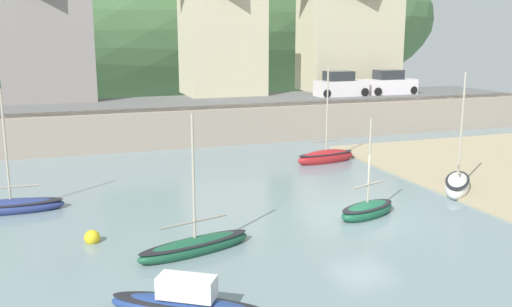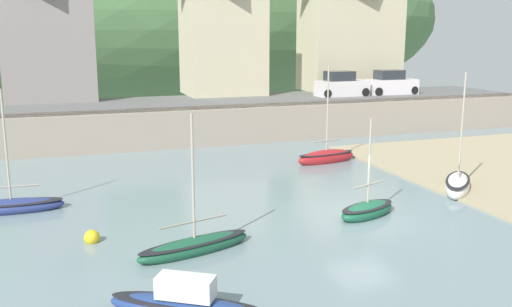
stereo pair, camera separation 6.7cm
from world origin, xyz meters
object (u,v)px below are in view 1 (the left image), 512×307
at_px(waterfront_building_centre, 222,27).
at_px(parked_car_near_slipway, 341,86).
at_px(sailboat_nearest_shore, 326,157).
at_px(rowboat_small_beached, 195,246).
at_px(waterfront_building_left, 47,34).
at_px(sailboat_blue_trim, 457,184).
at_px(waterfront_building_right, 349,28).
at_px(parked_car_by_wall, 390,84).
at_px(dinghy_open_wooden, 187,305).
at_px(sailboat_white_hull, 11,206).
at_px(mooring_buoy, 92,238).
at_px(sailboat_far_left, 367,210).

xyz_separation_m(waterfront_building_centre, parked_car_near_slipway, (8.37, -4.50, -4.50)).
height_order(sailboat_nearest_shore, parked_car_near_slipway, sailboat_nearest_shore).
bearing_deg(rowboat_small_beached, waterfront_building_left, 83.49).
distance_m(sailboat_blue_trim, parked_car_near_slipway, 19.42).
bearing_deg(waterfront_building_right, sailboat_nearest_shore, -121.80).
bearing_deg(rowboat_small_beached, sailboat_blue_trim, -1.73).
height_order(sailboat_nearest_shore, parked_car_by_wall, sailboat_nearest_shore).
distance_m(dinghy_open_wooden, parked_car_by_wall, 34.89).
bearing_deg(sailboat_white_hull, waterfront_building_centre, 56.21).
relative_size(waterfront_building_left, sailboat_blue_trim, 1.64).
relative_size(waterfront_building_right, sailboat_blue_trim, 1.81).
relative_size(dinghy_open_wooden, parked_car_by_wall, 0.99).
distance_m(waterfront_building_left, sailboat_blue_trim, 30.13).
relative_size(sailboat_nearest_shore, mooring_buoy, 10.29).
bearing_deg(rowboat_small_beached, waterfront_building_right, 37.08).
xyz_separation_m(sailboat_far_left, sailboat_nearest_shore, (2.74, 9.31, 0.06)).
relative_size(sailboat_far_left, parked_car_near_slipway, 1.00).
bearing_deg(sailboat_nearest_shore, parked_car_near_slipway, 49.80).
height_order(rowboat_small_beached, parked_car_near_slipway, rowboat_small_beached).
height_order(dinghy_open_wooden, parked_car_near_slipway, parked_car_near_slipway).
bearing_deg(dinghy_open_wooden, waterfront_building_right, 88.27).
xyz_separation_m(sailboat_white_hull, rowboat_small_beached, (6.12, -6.82, -0.00)).
relative_size(dinghy_open_wooden, sailboat_nearest_shore, 0.72).
bearing_deg(dinghy_open_wooden, sailboat_far_left, 66.14).
bearing_deg(sailboat_nearest_shore, waterfront_building_right, 48.85).
relative_size(rowboat_small_beached, mooring_buoy, 8.80).
height_order(sailboat_blue_trim, mooring_buoy, sailboat_blue_trim).
distance_m(sailboat_far_left, parked_car_by_wall, 25.20).
distance_m(waterfront_building_left, waterfront_building_centre, 13.12).
xyz_separation_m(waterfront_building_centre, waterfront_building_right, (11.42, 0.00, -0.04)).
bearing_deg(sailboat_blue_trim, waterfront_building_left, 78.89).
distance_m(waterfront_building_left, waterfront_building_right, 24.54).
height_order(waterfront_building_centre, rowboat_small_beached, waterfront_building_centre).
relative_size(waterfront_building_centre, dinghy_open_wooden, 2.54).
relative_size(sailboat_white_hull, rowboat_small_beached, 1.08).
bearing_deg(waterfront_building_right, waterfront_building_centre, 180.00).
bearing_deg(sailboat_nearest_shore, sailboat_blue_trim, -76.66).
bearing_deg(parked_car_near_slipway, waterfront_building_left, 167.20).
height_order(dinghy_open_wooden, rowboat_small_beached, rowboat_small_beached).
distance_m(waterfront_building_right, sailboat_white_hull, 33.69).
distance_m(sailboat_white_hull, parked_car_near_slipway, 27.93).
xyz_separation_m(waterfront_building_right, dinghy_open_wooden, (-21.21, -30.89, -7.37)).
bearing_deg(mooring_buoy, waterfront_building_right, 46.66).
height_order(sailboat_white_hull, rowboat_small_beached, sailboat_white_hull).
bearing_deg(dinghy_open_wooden, sailboat_nearest_shore, 85.60).
height_order(sailboat_white_hull, mooring_buoy, sailboat_white_hull).
bearing_deg(mooring_buoy, parked_car_by_wall, 39.20).
height_order(waterfront_building_left, sailboat_white_hull, waterfront_building_left).
xyz_separation_m(waterfront_building_centre, rowboat_small_beached, (-8.61, -26.73, -7.46)).
bearing_deg(waterfront_building_centre, rowboat_small_beached, -107.86).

